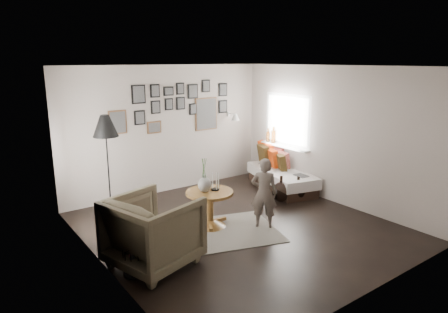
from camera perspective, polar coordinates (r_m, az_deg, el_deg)
ground at (r=6.70m, az=2.22°, el=-10.07°), size 4.80×4.80×0.00m
wall_back at (r=8.27m, az=-8.11°, el=3.82°), size 4.50×0.00×4.50m
wall_front at (r=4.73m, az=20.81°, el=-4.46°), size 4.50×0.00×4.50m
wall_left at (r=5.24m, az=-17.35°, el=-2.45°), size 0.00×4.80×4.80m
wall_right at (r=7.86m, az=15.28°, el=2.97°), size 0.00×4.80×4.80m
ceiling at (r=6.13m, az=2.44°, el=12.76°), size 4.80×4.80×0.00m
door_left at (r=6.42m, az=-20.61°, el=-2.10°), size 0.00×2.14×2.14m
window_right at (r=8.76m, az=7.99°, el=1.93°), size 0.15×1.32×1.30m
gallery_wall at (r=8.33m, az=-6.40°, el=7.02°), size 2.74×0.03×1.08m
wall_sconce at (r=8.85m, az=1.59°, el=5.67°), size 0.18×0.36×0.16m
rug at (r=6.50m, az=-0.95°, el=-10.80°), size 2.22×1.86×0.01m
pedestal_table at (r=6.63m, az=-2.05°, el=-7.67°), size 0.78×0.78×0.61m
vase at (r=6.44m, az=-2.78°, el=-3.63°), size 0.22×0.22×0.56m
candles at (r=6.54m, az=-1.29°, el=-3.64°), size 0.13×0.13×0.29m
daybed at (r=8.67m, az=7.86°, el=-2.58°), size 1.21×1.95×0.89m
magazine_on_daybed at (r=8.21m, az=10.97°, el=-2.69°), size 0.22×0.29×0.01m
armchair at (r=5.46m, az=-10.05°, el=-10.47°), size 1.30×1.28×0.96m
armchair_cushion at (r=5.52m, az=-10.00°, el=-10.24°), size 0.53×0.54×0.20m
floor_lamp at (r=6.91m, az=-16.57°, el=3.67°), size 0.42×0.42×1.81m
magazine_basket at (r=5.42m, az=-12.61°, el=-14.41°), size 0.34×0.34×0.35m
demijohn_large at (r=7.85m, az=8.12°, el=-5.02°), size 0.34×0.34×0.51m
demijohn_small at (r=8.02m, az=10.52°, el=-4.88°), size 0.30×0.30×0.47m
child at (r=6.53m, az=5.73°, el=-5.24°), size 0.50×0.50×1.17m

